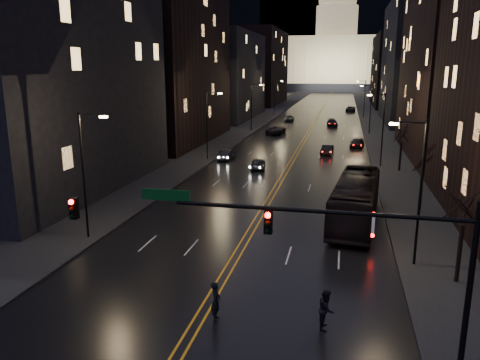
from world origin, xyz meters
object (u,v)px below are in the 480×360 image
Objects in this scene: oncoming_car_a at (258,164)px; oncoming_car_b at (227,155)px; receding_car_a at (327,150)px; pedestrian_a at (216,301)px; bus at (356,200)px; pedestrian_b at (326,309)px; traffic_signal at (326,238)px.

oncoming_car_b is at bearing -52.42° from oncoming_car_a.
receding_car_a is (12.77, 6.80, -0.03)m from oncoming_car_b.
pedestrian_a is at bearing -88.49° from receding_car_a.
receding_car_a is (7.66, 11.86, -0.03)m from oncoming_car_a.
bus reaches higher than receding_car_a.
bus is 16.34m from pedestrian_b.
pedestrian_b is (1.74, -45.75, 0.30)m from receding_car_a.
bus reaches higher than oncoming_car_a.
traffic_signal is 4.23× the size of oncoming_car_a.
oncoming_car_a is at bearing 138.11° from oncoming_car_b.
traffic_signal is 43.39m from oncoming_car_b.
bus is (1.68, 17.99, -3.31)m from traffic_signal.
bus is 18.01m from pedestrian_a.
receding_car_a is 2.10× the size of pedestrian_b.
oncoming_car_b is 40.46m from pedestrian_a.
oncoming_car_a is 1.02× the size of receding_car_a.
traffic_signal is at bearing 96.91° from oncoming_car_a.
pedestrian_b is at bearing 86.76° from traffic_signal.
traffic_signal is 37.09m from oncoming_car_a.
oncoming_car_a is at bearing -117.05° from receding_car_a.
receding_car_a is at bearing -149.13° from oncoming_car_b.
oncoming_car_a is 7.19m from oncoming_car_b.
pedestrian_b is (-1.58, -16.25, -0.84)m from bus.
bus is 20.80m from oncoming_car_a.
pedestrian_b is at bearing 113.25° from oncoming_car_b.
oncoming_car_b is at bearing 22.32° from pedestrian_b.
pedestrian_b reaches higher than receding_car_a.
pedestrian_a is (-6.77, -16.67, -0.82)m from bus.
bus is at bearing -29.18° from pedestrian_a.
oncoming_car_a is 35.16m from pedestrian_b.
pedestrian_b reaches higher than oncoming_car_b.
receding_car_a is 2.05× the size of pedestrian_a.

